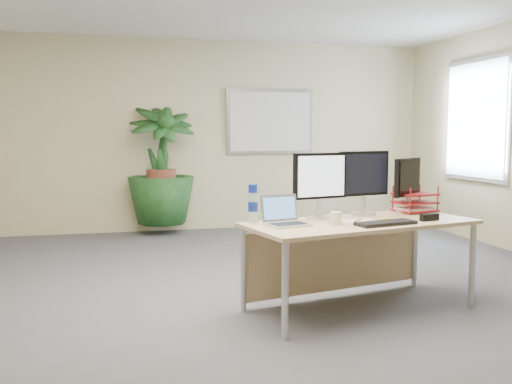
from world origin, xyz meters
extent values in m
plane|color=#4D4E53|center=(0.00, 0.00, 0.00)|extent=(8.00, 8.00, 0.00)
cube|color=beige|center=(0.00, 4.00, 1.35)|extent=(7.00, 0.04, 2.70)
cube|color=#AFAEB3|center=(1.20, 3.97, 1.55)|extent=(1.30, 0.03, 0.95)
cube|color=silver|center=(1.20, 3.95, 1.55)|extent=(1.20, 0.01, 0.85)
cube|color=#AFAEB3|center=(3.47, 2.30, 1.55)|extent=(0.03, 1.30, 1.55)
cube|color=silver|center=(3.45, 2.30, 1.55)|extent=(0.01, 1.20, 1.45)
cube|color=tan|center=(0.84, -0.05, 0.68)|extent=(1.94, 1.14, 0.03)
cube|color=tan|center=(0.76, 0.29, 0.33)|extent=(1.68, 0.39, 0.55)
cylinder|color=silver|center=(0.07, -0.56, 0.33)|extent=(0.05, 0.05, 0.67)
cylinder|color=silver|center=(1.75, -0.19, 0.33)|extent=(0.05, 0.05, 0.67)
cylinder|color=silver|center=(-0.07, 0.09, 0.33)|extent=(0.05, 0.05, 0.67)
cylinder|color=silver|center=(1.60, 0.45, 0.33)|extent=(0.05, 0.05, 0.67)
imported|color=#153917|center=(-0.41, 3.70, 0.75)|extent=(0.96, 0.96, 1.50)
cylinder|color=silver|center=(0.58, 0.17, 0.71)|extent=(0.22, 0.22, 0.02)
cylinder|color=silver|center=(0.58, 0.17, 0.78)|extent=(0.04, 0.04, 0.13)
cube|color=black|center=(0.58, 0.17, 1.04)|extent=(0.47, 0.14, 0.37)
cube|color=white|center=(0.58, 0.14, 1.04)|extent=(0.42, 0.10, 0.32)
cylinder|color=silver|center=(1.00, 0.28, 0.71)|extent=(0.22, 0.22, 0.02)
cylinder|color=silver|center=(1.00, 0.28, 0.79)|extent=(0.04, 0.04, 0.13)
cube|color=black|center=(1.00, 0.28, 1.05)|extent=(0.48, 0.15, 0.37)
cube|color=black|center=(1.01, 0.25, 1.05)|extent=(0.43, 0.10, 0.33)
cylinder|color=silver|center=(1.43, 0.32, 0.71)|extent=(0.19, 0.19, 0.02)
cylinder|color=silver|center=(1.43, 0.32, 0.77)|extent=(0.04, 0.04, 0.11)
cube|color=black|center=(1.43, 0.32, 1.00)|extent=(0.36, 0.28, 0.33)
cube|color=black|center=(1.45, 0.30, 1.00)|extent=(0.31, 0.23, 0.29)
cube|color=silver|center=(0.22, -0.13, 0.71)|extent=(0.34, 0.27, 0.02)
cube|color=black|center=(0.22, -0.13, 0.72)|extent=(0.28, 0.19, 0.00)
cube|color=silver|center=(0.19, 0.01, 0.82)|extent=(0.31, 0.12, 0.20)
cube|color=#5289D4|center=(0.19, 0.00, 0.82)|extent=(0.27, 0.10, 0.16)
cube|color=black|center=(0.95, -0.26, 0.71)|extent=(0.50, 0.26, 0.03)
cylinder|color=white|center=(0.59, -0.15, 0.75)|extent=(0.08, 0.08, 0.10)
torus|color=white|center=(0.54, -0.15, 0.75)|extent=(0.07, 0.03, 0.07)
cube|color=white|center=(0.81, -0.08, 0.70)|extent=(0.26, 0.20, 0.01)
cylinder|color=orange|center=(0.80, -0.08, 0.71)|extent=(0.11, 0.11, 0.01)
cylinder|color=yellow|center=(1.04, -0.05, 0.71)|extent=(0.13, 0.04, 0.02)
cylinder|color=silver|center=(0.00, 0.07, 0.81)|extent=(0.07, 0.07, 0.23)
cylinder|color=#172FAC|center=(0.00, 0.07, 0.96)|extent=(0.07, 0.07, 0.06)
cylinder|color=#172FAC|center=(0.00, 0.07, 0.82)|extent=(0.08, 0.08, 0.07)
cube|color=maroon|center=(1.51, 0.32, 0.71)|extent=(0.38, 0.32, 0.02)
cube|color=maroon|center=(1.51, 0.32, 0.78)|extent=(0.38, 0.32, 0.02)
cube|color=maroon|center=(1.51, 0.32, 0.86)|extent=(0.38, 0.32, 0.02)
cube|color=white|center=(1.51, 0.32, 0.73)|extent=(0.35, 0.28, 0.02)
cube|color=black|center=(1.37, -0.15, 0.72)|extent=(0.17, 0.08, 0.05)
camera|label=1|loc=(-1.01, -4.12, 1.38)|focal=40.00mm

